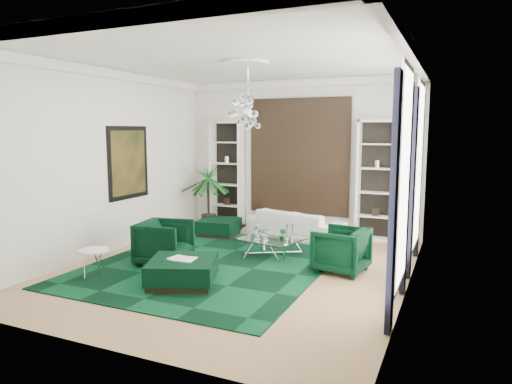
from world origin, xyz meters
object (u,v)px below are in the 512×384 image
at_px(armchair_right, 341,250).
at_px(coffee_table, 274,247).
at_px(ottoman_front, 183,272).
at_px(side_table, 94,264).
at_px(sofa, 296,224).
at_px(armchair_left, 164,243).
at_px(palm, 208,187).
at_px(ottoman_side, 219,227).

relative_size(armchair_right, coffee_table, 0.79).
bearing_deg(ottoman_front, side_table, -167.76).
bearing_deg(armchair_right, coffee_table, -99.25).
xyz_separation_m(ottoman_front, side_table, (-1.59, -0.35, 0.03)).
relative_size(sofa, armchair_left, 2.46).
bearing_deg(ottoman_front, sofa, 80.59).
bearing_deg(armchair_right, ottoman_front, -44.25).
relative_size(sofa, palm, 1.06).
bearing_deg(side_table, palm, 93.26).
bearing_deg(palm, armchair_left, -74.72).
relative_size(armchair_right, ottoman_front, 0.83).
bearing_deg(ottoman_front, armchair_left, 138.60).
bearing_deg(side_table, armchair_left, 62.11).
bearing_deg(ottoman_side, armchair_left, -85.19).
bearing_deg(coffee_table, armchair_left, -141.45).
bearing_deg(ottoman_side, ottoman_front, -70.93).
xyz_separation_m(coffee_table, ottoman_front, (-0.75, -2.21, 0.02)).
xyz_separation_m(coffee_table, palm, (-2.59, 1.87, 0.88)).
bearing_deg(sofa, coffee_table, 107.25).
bearing_deg(side_table, coffee_table, 47.51).
distance_m(armchair_left, ottoman_side, 2.57).
xyz_separation_m(armchair_right, ottoman_front, (-2.25, -1.75, -0.19)).
distance_m(armchair_left, coffee_table, 2.20).
height_order(armchair_right, coffee_table, armchair_right).
relative_size(ottoman_front, palm, 0.50).
height_order(side_table, palm, palm).
bearing_deg(side_table, sofa, 62.21).
bearing_deg(armchair_right, side_table, -53.52).
distance_m(armchair_right, side_table, 4.38).
distance_m(coffee_table, ottoman_front, 2.33).
bearing_deg(ottoman_side, coffee_table, -31.75).
xyz_separation_m(armchair_left, coffee_table, (1.71, 1.36, -0.23)).
bearing_deg(ottoman_side, side_table, -96.34).
height_order(armchair_right, palm, palm).
relative_size(armchair_left, ottoman_front, 0.87).
xyz_separation_m(armchair_right, side_table, (-3.84, -2.09, -0.16)).
distance_m(armchair_right, coffee_table, 1.58).
bearing_deg(ottoman_side, armchair_right, -25.78).
distance_m(ottoman_side, palm, 1.30).
height_order(armchair_left, ottoman_front, armchair_left).
bearing_deg(coffee_table, palm, 144.17).
xyz_separation_m(sofa, ottoman_side, (-1.82, -0.50, -0.13)).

